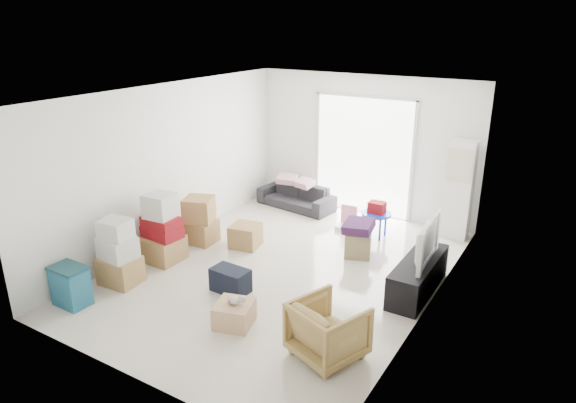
% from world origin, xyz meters
% --- Properties ---
extents(room_shell, '(4.98, 6.48, 3.18)m').
position_xyz_m(room_shell, '(0.00, 0.00, 1.35)').
color(room_shell, beige).
rests_on(room_shell, ground).
extents(sliding_door, '(2.10, 0.04, 2.33)m').
position_xyz_m(sliding_door, '(0.00, 2.98, 1.24)').
color(sliding_door, white).
rests_on(sliding_door, room_shell).
extents(ac_tower, '(0.45, 0.30, 1.75)m').
position_xyz_m(ac_tower, '(1.95, 2.65, 0.88)').
color(ac_tower, silver).
rests_on(ac_tower, room_shell).
extents(tv_console, '(0.44, 1.47, 0.49)m').
position_xyz_m(tv_console, '(2.00, 0.41, 0.25)').
color(tv_console, black).
rests_on(tv_console, room_shell).
extents(television, '(0.66, 1.08, 0.14)m').
position_xyz_m(television, '(2.00, 0.41, 0.56)').
color(television, black).
rests_on(television, tv_console).
extents(sofa, '(1.67, 0.68, 0.63)m').
position_xyz_m(sofa, '(-1.22, 2.50, 0.32)').
color(sofa, '#2A2A2F').
rests_on(sofa, room_shell).
extents(pillow_left, '(0.48, 0.41, 0.13)m').
position_xyz_m(pillow_left, '(-1.46, 2.53, 0.70)').
color(pillow_left, '#BF8B99').
rests_on(pillow_left, sofa).
extents(pillow_right, '(0.40, 0.35, 0.12)m').
position_xyz_m(pillow_right, '(-1.01, 2.48, 0.69)').
color(pillow_right, '#BF8B99').
rests_on(pillow_right, sofa).
extents(armchair, '(0.92, 0.90, 0.75)m').
position_xyz_m(armchair, '(1.58, -1.56, 0.38)').
color(armchair, tan).
rests_on(armchair, room_shell).
extents(storage_bins, '(0.49, 0.34, 0.57)m').
position_xyz_m(storage_bins, '(-1.90, -2.36, 0.28)').
color(storage_bins, navy).
rests_on(storage_bins, room_shell).
extents(box_stack_a, '(0.58, 0.50, 1.00)m').
position_xyz_m(box_stack_a, '(-1.80, -1.60, 0.45)').
color(box_stack_a, '#9C7E46').
rests_on(box_stack_a, room_shell).
extents(box_stack_b, '(0.63, 0.56, 1.12)m').
position_xyz_m(box_stack_b, '(-1.80, -0.71, 0.49)').
color(box_stack_b, '#9C7E46').
rests_on(box_stack_b, room_shell).
extents(box_stack_c, '(0.60, 0.60, 0.81)m').
position_xyz_m(box_stack_c, '(-1.77, 0.15, 0.39)').
color(box_stack_c, '#9C7E46').
rests_on(box_stack_c, room_shell).
extents(loose_box, '(0.55, 0.55, 0.39)m').
position_xyz_m(loose_box, '(-0.99, 0.40, 0.19)').
color(loose_box, '#9C7E46').
rests_on(loose_box, room_shell).
extents(duffel_bag, '(0.55, 0.35, 0.34)m').
position_xyz_m(duffel_bag, '(-0.28, -0.96, 0.17)').
color(duffel_bag, black).
rests_on(duffel_bag, room_shell).
extents(ottoman, '(0.53, 0.53, 0.41)m').
position_xyz_m(ottoman, '(0.79, 1.06, 0.21)').
color(ottoman, '#937E55').
rests_on(ottoman, room_shell).
extents(blanket, '(0.51, 0.51, 0.14)m').
position_xyz_m(blanket, '(0.79, 1.06, 0.48)').
color(blanket, '#451F4E').
rests_on(blanket, ottoman).
extents(kids_table, '(0.53, 0.53, 0.65)m').
position_xyz_m(kids_table, '(0.75, 1.94, 0.47)').
color(kids_table, '#1134D5').
rests_on(kids_table, room_shell).
extents(toy_walker, '(0.35, 0.31, 0.44)m').
position_xyz_m(toy_walker, '(0.16, 2.00, 0.12)').
color(toy_walker, silver).
rests_on(toy_walker, room_shell).
extents(wood_crate, '(0.56, 0.56, 0.30)m').
position_xyz_m(wood_crate, '(0.28, -1.61, 0.15)').
color(wood_crate, tan).
rests_on(wood_crate, room_shell).
extents(plush_bunny, '(0.25, 0.15, 0.13)m').
position_xyz_m(plush_bunny, '(0.31, -1.60, 0.36)').
color(plush_bunny, '#B2ADA8').
rests_on(plush_bunny, wood_crate).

